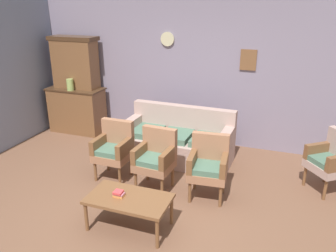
{
  "coord_description": "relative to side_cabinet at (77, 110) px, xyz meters",
  "views": [
    {
      "loc": [
        1.63,
        -3.51,
        2.66
      ],
      "look_at": [
        -0.02,
        1.03,
        0.85
      ],
      "focal_mm": 36.55,
      "sensor_mm": 36.0,
      "label": 1
    }
  ],
  "objects": [
    {
      "name": "ground_plane",
      "position": [
        2.49,
        -2.25,
        -0.47
      ],
      "size": [
        7.68,
        7.68,
        0.0
      ],
      "primitive_type": "plane",
      "color": "brown"
    },
    {
      "name": "wall_back_with_decor",
      "position": [
        2.49,
        0.38,
        0.89
      ],
      "size": [
        6.4,
        0.09,
        2.7
      ],
      "color": "gray",
      "rests_on": "ground"
    },
    {
      "name": "side_cabinet",
      "position": [
        0.0,
        0.0,
        0.0
      ],
      "size": [
        1.16,
        0.55,
        0.93
      ],
      "color": "brown",
      "rests_on": "ground"
    },
    {
      "name": "cabinet_upper_hutch",
      "position": [
        0.0,
        0.08,
        0.98
      ],
      "size": [
        0.99,
        0.38,
        1.03
      ],
      "color": "brown",
      "rests_on": "side_cabinet"
    },
    {
      "name": "vase_on_cabinet",
      "position": [
        0.01,
        -0.17,
        0.58
      ],
      "size": [
        0.14,
        0.14,
        0.23
      ],
      "primitive_type": "cylinder",
      "color": "#9BB560",
      "rests_on": "side_cabinet"
    },
    {
      "name": "floral_couch",
      "position": [
        2.42,
        -0.58,
        -0.14
      ],
      "size": [
        1.88,
        0.85,
        0.9
      ],
      "color": "tan",
      "rests_on": "ground"
    },
    {
      "name": "armchair_by_doorway",
      "position": [
        1.69,
        -1.51,
        0.03
      ],
      "size": [
        0.53,
        0.5,
        0.9
      ],
      "color": "#9E6B4C",
      "rests_on": "ground"
    },
    {
      "name": "armchair_near_cabinet",
      "position": [
        2.41,
        -1.6,
        0.03
      ],
      "size": [
        0.55,
        0.52,
        0.9
      ],
      "color": "#9E6B4C",
      "rests_on": "ground"
    },
    {
      "name": "armchair_near_couch_end",
      "position": [
        3.19,
        -1.57,
        0.03
      ],
      "size": [
        0.57,
        0.54,
        0.9
      ],
      "color": "#9E6B4C",
      "rests_on": "ground"
    },
    {
      "name": "wingback_chair_by_fireplace",
      "position": [
        4.82,
        -0.8,
        0.03
      ],
      "size": [
        0.71,
        0.71,
        0.9
      ],
      "color": "tan",
      "rests_on": "ground"
    },
    {
      "name": "coffee_table",
      "position": [
        2.47,
        -2.6,
        -0.09
      ],
      "size": [
        1.0,
        0.56,
        0.42
      ],
      "color": "brown",
      "rests_on": "ground"
    },
    {
      "name": "book_stack_on_table",
      "position": [
        2.35,
        -2.62,
        -0.01
      ],
      "size": [
        0.13,
        0.1,
        0.07
      ],
      "color": "#E9924A",
      "rests_on": "coffee_table"
    }
  ]
}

